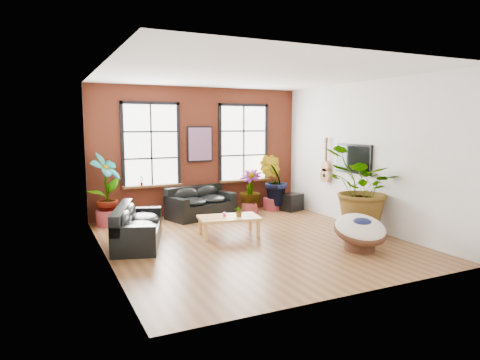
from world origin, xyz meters
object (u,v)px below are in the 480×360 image
object	(u,v)px
coffee_table	(229,219)
papasan_chair	(360,231)
sofa_back	(200,203)
sofa_left	(136,227)

from	to	relation	value
coffee_table	papasan_chair	distance (m)	2.87
sofa_back	sofa_left	xyz separation A→B (m)	(-2.13, -1.94, -0.01)
sofa_left	coffee_table	bearing A→B (deg)	-76.65
sofa_back	papasan_chair	bearing A→B (deg)	-84.24
coffee_table	papasan_chair	size ratio (longest dim) A/B	1.16
sofa_back	papasan_chair	size ratio (longest dim) A/B	1.58
papasan_chair	sofa_back	bearing A→B (deg)	126.88
sofa_back	sofa_left	world-z (taller)	sofa_back
sofa_back	coffee_table	world-z (taller)	sofa_back
coffee_table	papasan_chair	world-z (taller)	papasan_chair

